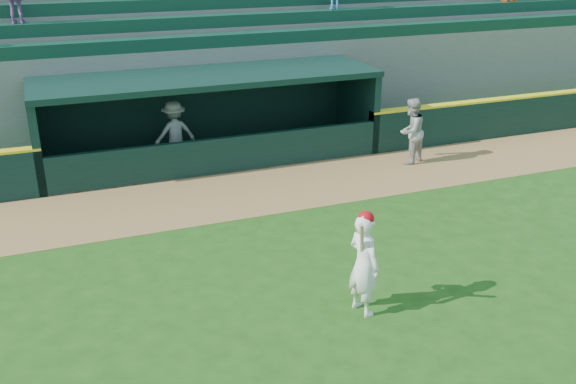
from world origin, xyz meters
The scene contains 7 objects.
ground centered at (0.00, 0.00, 0.00)m, with size 120.00×120.00×0.00m, color #1D4711.
warning_track centered at (0.00, 4.90, 0.01)m, with size 40.00×3.00×0.01m, color olive.
dugout_player_front centered at (5.13, 5.40, 0.93)m, with size 0.90×0.71×1.86m, color #9B9B96.
dugout_player_inside centered at (-1.04, 7.63, 0.91)m, with size 1.17×0.67×1.81m, color gray.
dugout centered at (0.00, 8.00, 1.36)m, with size 9.40×2.80×2.46m.
stands centered at (0.01, 12.57, 2.40)m, with size 34.50×6.29×7.50m.
batter_at_plate centered at (0.37, -0.97, 0.94)m, with size 0.63×0.82×1.90m.
Camera 1 is at (-4.23, -9.37, 6.10)m, focal length 40.00 mm.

